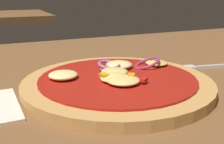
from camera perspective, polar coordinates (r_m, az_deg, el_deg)
dining_table at (r=0.43m, az=-7.03°, el=-5.62°), size 1.48×0.83×0.04m
pizza at (r=0.41m, az=1.08°, el=-2.04°), size 0.28×0.28×0.03m
fork at (r=0.56m, az=18.99°, el=1.17°), size 0.19×0.04×0.01m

